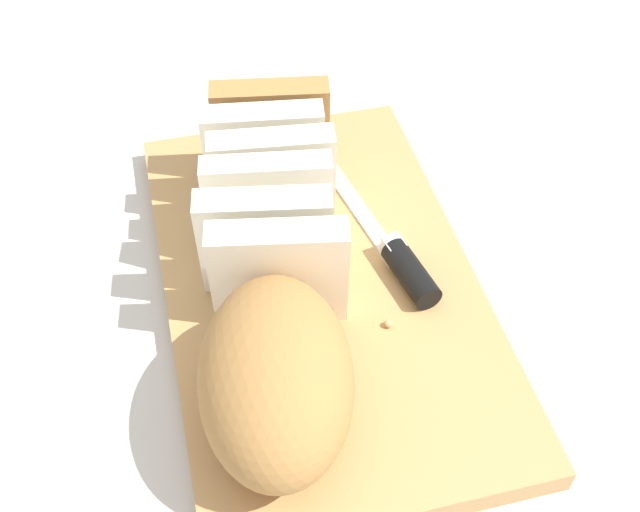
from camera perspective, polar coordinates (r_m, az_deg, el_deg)
name	(u,v)px	position (r m, az deg, el deg)	size (l,w,h in m)	color
ground_plane	(320,295)	(0.74, 0.00, -2.85)	(3.00, 3.00, 0.00)	beige
cutting_board	(320,287)	(0.73, 0.00, -2.24)	(0.47, 0.28, 0.02)	tan
bread_loaf	(273,283)	(0.65, -3.44, -1.96)	(0.41, 0.18, 0.11)	#A8753D
bread_knife	(399,258)	(0.73, 5.75, -0.12)	(0.26, 0.07, 0.03)	silver
crumb_near_knife	(388,324)	(0.69, 4.99, -4.94)	(0.01, 0.01, 0.01)	tan
crumb_near_loaf	(287,320)	(0.69, -2.43, -4.67)	(0.01, 0.01, 0.01)	tan
crumb_stray_left	(310,237)	(0.75, -0.76, 1.38)	(0.01, 0.01, 0.01)	tan
crumb_stray_right	(283,240)	(0.75, -2.70, 1.16)	(0.01, 0.01, 0.01)	tan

